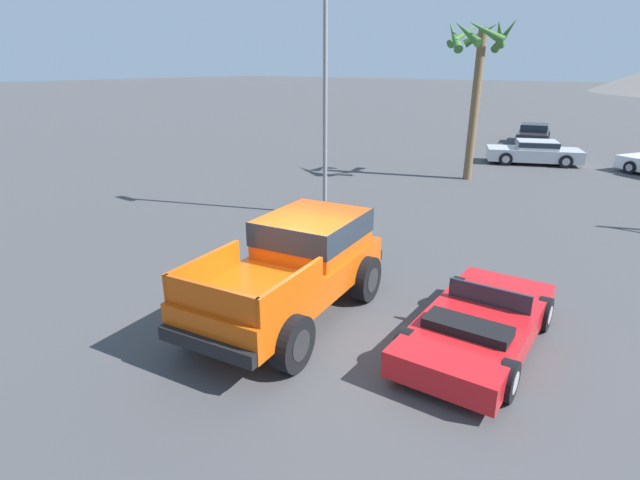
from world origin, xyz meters
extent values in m
plane|color=#424244|center=(0.00, 0.00, 0.00)|extent=(320.00, 320.00, 0.00)
cube|color=#CC4C0C|center=(-0.29, 0.03, 0.84)|extent=(2.64, 5.05, 0.59)
cube|color=#CC4C0C|center=(-0.44, 0.98, 1.52)|extent=(2.07, 2.36, 0.77)
cube|color=#1E2833|center=(-0.44, 0.98, 1.66)|extent=(2.11, 2.41, 0.49)
cube|color=#CC4C0C|center=(-0.99, -1.44, 1.38)|extent=(0.37, 1.91, 0.48)
cube|color=#CC4C0C|center=(0.83, -1.16, 1.38)|extent=(0.37, 1.91, 0.48)
cube|color=#CC4C0C|center=(0.06, -2.21, 1.38)|extent=(1.83, 0.36, 0.48)
cube|color=black|center=(-0.67, 2.45, 0.67)|extent=(1.88, 0.45, 0.24)
cube|color=black|center=(0.09, -2.40, 0.67)|extent=(1.88, 0.45, 0.24)
cylinder|color=black|center=(-1.50, 1.35, 0.49)|extent=(0.48, 1.01, 0.97)
cylinder|color=#232326|center=(-1.50, 1.35, 0.49)|extent=(0.43, 0.58, 0.54)
cylinder|color=black|center=(0.46, 1.65, 0.49)|extent=(0.48, 1.01, 0.97)
cylinder|color=#232326|center=(0.46, 1.65, 0.49)|extent=(0.43, 0.58, 0.54)
cylinder|color=black|center=(-1.04, -1.60, 0.49)|extent=(0.48, 1.01, 0.97)
cylinder|color=#232326|center=(-1.04, -1.60, 0.49)|extent=(0.43, 0.58, 0.54)
cylinder|color=black|center=(0.92, -1.29, 0.49)|extent=(0.48, 1.01, 0.97)
cylinder|color=#232326|center=(0.92, -1.29, 0.49)|extent=(0.43, 0.58, 0.54)
cube|color=red|center=(3.10, 1.30, 0.41)|extent=(2.01, 4.25, 0.45)
cube|color=#1E2833|center=(3.07, 1.76, 0.81)|extent=(1.50, 0.15, 0.36)
cube|color=black|center=(3.14, 0.58, 0.71)|extent=(1.45, 0.66, 0.16)
cylinder|color=black|center=(2.17, 2.54, 0.33)|extent=(0.26, 0.67, 0.65)
cylinder|color=#9E9EA3|center=(2.17, 2.54, 0.33)|extent=(0.25, 0.37, 0.36)
cylinder|color=black|center=(3.87, 2.64, 0.33)|extent=(0.26, 0.67, 0.65)
cylinder|color=#9E9EA3|center=(3.87, 2.64, 0.33)|extent=(0.25, 0.37, 0.36)
cylinder|color=black|center=(2.32, -0.03, 0.33)|extent=(0.26, 0.67, 0.65)
cylinder|color=#9E9EA3|center=(2.32, -0.03, 0.33)|extent=(0.25, 0.37, 0.36)
cylinder|color=black|center=(4.02, 0.07, 0.33)|extent=(0.26, 0.67, 0.65)
cylinder|color=#9E9EA3|center=(4.02, 0.07, 0.33)|extent=(0.25, 0.37, 0.36)
cylinder|color=black|center=(3.14, 20.27, 0.30)|extent=(0.63, 0.48, 0.60)
cylinder|color=#9E9EA3|center=(3.14, 20.27, 0.30)|extent=(0.40, 0.36, 0.33)
cube|color=#B7BABF|center=(-1.21, 20.16, 0.48)|extent=(4.86, 3.47, 0.60)
cube|color=#B7BABF|center=(-1.11, 20.20, 0.98)|extent=(2.37, 2.24, 0.40)
cube|color=#1E2833|center=(-1.11, 20.20, 1.03)|extent=(2.42, 2.29, 0.24)
cylinder|color=black|center=(-2.14, 18.80, 0.33)|extent=(0.69, 0.46, 0.65)
cylinder|color=#9E9EA3|center=(-2.14, 18.80, 0.33)|extent=(0.42, 0.36, 0.36)
cylinder|color=black|center=(-2.84, 20.43, 0.33)|extent=(0.69, 0.46, 0.65)
cylinder|color=#9E9EA3|center=(-2.84, 20.43, 0.33)|extent=(0.42, 0.36, 0.36)
cylinder|color=black|center=(0.42, 19.89, 0.33)|extent=(0.69, 0.46, 0.65)
cylinder|color=#9E9EA3|center=(0.42, 19.89, 0.33)|extent=(0.42, 0.36, 0.36)
cylinder|color=black|center=(-0.28, 21.52, 0.33)|extent=(0.69, 0.46, 0.65)
cylinder|color=#9E9EA3|center=(-0.28, 21.52, 0.33)|extent=(0.42, 0.36, 0.36)
cube|color=#232328|center=(-3.23, 27.46, 0.47)|extent=(2.72, 4.64, 0.58)
cube|color=#232328|center=(-3.25, 27.56, 0.99)|extent=(1.94, 2.13, 0.46)
cube|color=#1E2833|center=(-3.25, 27.56, 1.05)|extent=(1.98, 2.18, 0.27)
cylinder|color=black|center=(-2.09, 26.34, 0.33)|extent=(0.36, 0.69, 0.65)
cylinder|color=#9E9EA3|center=(-2.09, 26.34, 0.33)|extent=(0.31, 0.40, 0.36)
cylinder|color=black|center=(-3.76, 25.95, 0.33)|extent=(0.36, 0.69, 0.65)
cylinder|color=#9E9EA3|center=(-3.76, 25.95, 0.33)|extent=(0.31, 0.40, 0.36)
cylinder|color=black|center=(-2.70, 28.96, 0.33)|extent=(0.36, 0.69, 0.65)
cylinder|color=#9E9EA3|center=(-2.70, 28.96, 0.33)|extent=(0.31, 0.40, 0.36)
cylinder|color=black|center=(-4.37, 28.58, 0.33)|extent=(0.36, 0.69, 0.65)
cylinder|color=#9E9EA3|center=(-4.37, 28.58, 0.33)|extent=(0.31, 0.40, 0.36)
cylinder|color=slate|center=(-4.16, 6.34, 3.71)|extent=(0.14, 0.14, 7.42)
cylinder|color=brown|center=(-2.46, 14.71, 3.12)|extent=(0.36, 0.53, 6.24)
cone|color=#386B2D|center=(-1.75, 14.75, 6.00)|extent=(0.59, 1.40, 1.16)
cone|color=#386B2D|center=(-1.72, 15.32, 5.95)|extent=(1.58, 1.65, 1.37)
cone|color=#386B2D|center=(-2.73, 15.31, 6.03)|extent=(1.47, 0.86, 1.10)
cone|color=#386B2D|center=(-3.31, 14.90, 6.02)|extent=(0.89, 1.78, 1.14)
cone|color=#386B2D|center=(-3.34, 13.96, 5.94)|extent=(1.53, 1.87, 1.43)
cone|color=#386B2D|center=(-2.76, 13.88, 6.01)|extent=(1.57, 0.92, 1.14)
cone|color=#386B2D|center=(-2.04, 13.98, 6.05)|extent=(1.48, 1.13, 1.01)
camera|label=1|loc=(5.65, -6.71, 4.82)|focal=28.00mm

